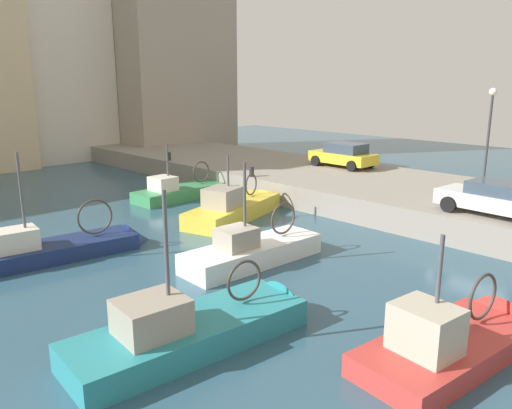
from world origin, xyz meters
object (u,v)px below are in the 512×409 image
Objects in this scene: mooring_bollard_mid at (169,156)px; fishing_boat_teal at (203,337)px; fishing_boat_white at (260,258)px; fishing_boat_yellow at (237,214)px; parked_car_yellow at (344,155)px; fishing_boat_red at (457,349)px; mooring_bollard_south at (252,172)px; parked_car_white at (498,198)px; fishing_boat_green at (186,195)px; fishing_boat_navy at (61,254)px; quay_streetlamp at (490,122)px.

fishing_boat_teal is at bearing -122.29° from mooring_bollard_mid.
fishing_boat_white is 17.07m from mooring_bollard_mid.
parked_car_yellow is at bearing 5.52° from fishing_boat_yellow.
fishing_boat_teal reaches higher than fishing_boat_red.
parked_car_yellow is 7.46× the size of mooring_bollard_south.
fishing_boat_white is at bearing 147.21° from parked_car_white.
fishing_boat_green is at bearing 103.60° from parked_car_white.
fishing_boat_green is 11.43× the size of mooring_bollard_south.
fishing_boat_navy is at bearing 133.34° from fishing_boat_white.
parked_car_yellow is at bearing -57.04° from mooring_bollard_mid.
parked_car_white is at bearing -114.33° from parked_car_yellow.
mooring_bollard_mid is 0.11× the size of quay_streetlamp.
mooring_bollard_mid is at bearing 40.91° from fishing_boat_navy.
fishing_boat_yellow is 12.65× the size of mooring_bollard_south.
fishing_boat_red is 9.64m from parked_car_white.
fishing_boat_green is 11.43× the size of mooring_bollard_mid.
mooring_bollard_south is (2.54, -2.67, 1.37)m from fishing_boat_green.
mooring_bollard_mid is (3.34, 10.53, 1.34)m from fishing_boat_yellow.
fishing_boat_navy is at bearing -152.07° from fishing_boat_green.
fishing_boat_red reaches higher than mooring_bollard_south.
parked_car_yellow is 0.85× the size of quay_streetlamp.
fishing_boat_white is 11.12m from fishing_boat_green.
quay_streetlamp reaches higher than parked_car_white.
mooring_bollard_south is 1.00× the size of mooring_bollard_mid.
parked_car_yellow is 12.22m from parked_car_white.
fishing_boat_green is at bearing 133.50° from mooring_bollard_south.
parked_car_yellow is at bearing -14.43° from mooring_bollard_south.
mooring_bollard_mid is (11.83, 10.25, 1.35)m from fishing_boat_navy.
mooring_bollard_south is (-6.23, 1.60, -0.47)m from parked_car_yellow.
fishing_boat_navy is 12.12m from mooring_bollard_south.
fishing_boat_navy reaches higher than parked_car_white.
fishing_boat_red is 0.85× the size of fishing_boat_yellow.
quay_streetlamp is (17.53, 0.47, 4.34)m from fishing_boat_teal.
fishing_boat_white is 14.45m from parked_car_yellow.
fishing_boat_yellow reaches higher than parked_car_yellow.
parked_car_white is at bearing -32.79° from fishing_boat_white.
fishing_boat_navy is at bearing -177.94° from parked_car_yellow.
fishing_boat_red is 0.94× the size of fishing_boat_green.
fishing_boat_green is 1.53× the size of parked_car_yellow.
fishing_boat_navy is 8.49m from fishing_boat_yellow.
fishing_boat_navy is 8.55m from fishing_boat_teal.
mooring_bollard_mid is at bearing 107.13° from quay_streetlamp.
mooring_bollard_south is (-1.19, 12.74, -0.42)m from parked_car_white.
quay_streetlamp reaches higher than fishing_boat_green.
fishing_boat_red is 6.16m from fishing_boat_teal.
fishing_boat_red is 24.81m from mooring_bollard_mid.
mooring_bollard_south is at bearing 63.03° from fishing_boat_red.
fishing_boat_green reaches higher than parked_car_white.
parked_car_yellow is at bearing -26.01° from fishing_boat_green.
fishing_boat_teal is at bearing -147.89° from fishing_boat_white.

